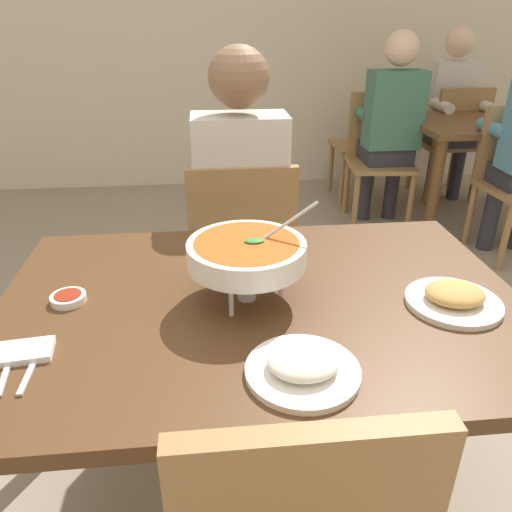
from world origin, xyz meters
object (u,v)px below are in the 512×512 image
appetizer_plate (454,298)px  sauce_dish (68,298)px  patron_bg_middle (452,105)px  curry_bowl (247,254)px  dining_table_far (480,139)px  chair_bg_corner (374,136)px  patron_bg_right (391,120)px  chair_diner_main (241,251)px  rice_plate (303,366)px  chair_bg_right (379,151)px  dining_table_main (262,329)px  chair_bg_middle (453,137)px  diner_main (240,195)px

appetizer_plate → sauce_dish: appetizer_plate is taller
appetizer_plate → patron_bg_middle: 3.08m
curry_bowl → dining_table_far: curry_bowl is taller
dining_table_far → chair_bg_corner: 0.81m
patron_bg_right → curry_bowl: bearing=-118.2°
chair_diner_main → curry_bowl: (-0.04, -0.74, 0.36)m
rice_plate → patron_bg_middle: size_ratio=0.18×
chair_diner_main → chair_bg_right: bearing=54.3°
appetizer_plate → patron_bg_right: bearing=74.1°
rice_plate → patron_bg_middle: patron_bg_middle is taller
chair_bg_right → chair_diner_main: bearing=-125.7°
chair_bg_corner → dining_table_main: bearing=-114.0°
curry_bowl → dining_table_far: 2.83m
sauce_dish → patron_bg_right: size_ratio=0.07×
dining_table_far → chair_bg_middle: (0.05, 0.47, -0.10)m
diner_main → patron_bg_right: bearing=51.2°
appetizer_plate → patron_bg_right: patron_bg_right is taller
curry_bowl → chair_bg_middle: (1.87, 2.63, -0.36)m
rice_plate → patron_bg_middle: 3.48m
chair_bg_middle → appetizer_plate: bearing=-116.4°
chair_bg_middle → chair_bg_right: (-0.73, -0.35, 0.00)m
curry_bowl → patron_bg_right: 2.48m
diner_main → chair_bg_middle: 2.62m
dining_table_far → dining_table_main: bearing=-129.5°
dining_table_main → patron_bg_middle: size_ratio=1.04×
dining_table_main → chair_bg_middle: size_ratio=1.52×
dining_table_far → chair_bg_right: bearing=169.4°
dining_table_main → rice_plate: size_ratio=5.69×
chair_bg_middle → patron_bg_middle: 0.25m
dining_table_main → curry_bowl: size_ratio=4.11×
chair_bg_right → chair_bg_corner: size_ratio=1.00×
dining_table_far → patron_bg_middle: (0.02, 0.54, 0.14)m
chair_bg_corner → patron_bg_right: bearing=-98.8°
sauce_dish → chair_bg_middle: 3.50m
curry_bowl → appetizer_plate: (0.52, -0.09, -0.11)m
sauce_dish → appetizer_plate: bearing=-6.7°
diner_main → chair_bg_middle: diner_main is taller
appetizer_plate → chair_bg_corner: (0.73, 2.81, -0.25)m
dining_table_main → sauce_dish: size_ratio=15.18×
chair_bg_middle → sauce_dish: bearing=-131.8°
patron_bg_right → patron_bg_middle: bearing=37.3°
rice_plate → dining_table_far: (1.73, 2.47, -0.15)m
curry_bowl → chair_bg_corner: size_ratio=0.37×
curry_bowl → rice_plate: curry_bowl is taller
chair_bg_middle → patron_bg_middle: patron_bg_middle is taller
chair_diner_main → rice_plate: (0.05, -1.06, 0.25)m
patron_bg_right → diner_main: bearing=-128.8°
curry_bowl → rice_plate: (0.09, -0.31, -0.11)m
appetizer_plate → chair_bg_corner: chair_bg_corner is taller
chair_bg_right → rice_plate: bearing=-112.2°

